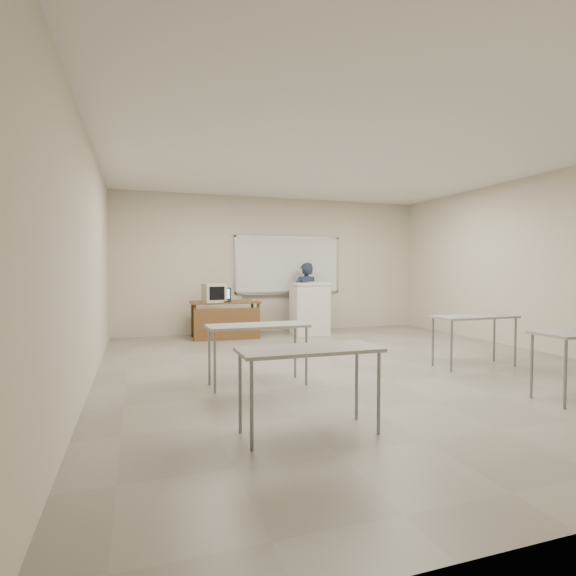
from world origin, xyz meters
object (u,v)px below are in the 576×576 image
object	(u,v)px
crt_monitor	(214,293)
laptop	(221,299)
keyboard	(318,282)
podium	(310,309)
mouse	(254,300)
instructor_desk	(226,312)
presenter	(306,297)
whiteboard	(288,266)

from	to	relation	value
crt_monitor	laptop	world-z (taller)	crt_monitor
crt_monitor	keyboard	bearing A→B (deg)	-10.15
podium	mouse	size ratio (longest dim) A/B	11.84
crt_monitor	instructor_desk	bearing A→B (deg)	-4.51
instructor_desk	presenter	xyz separation A→B (m)	(1.89, 0.48, 0.24)
whiteboard	laptop	bearing A→B (deg)	-154.82
laptop	presenter	world-z (taller)	presenter
laptop	presenter	size ratio (longest dim) A/B	0.24
laptop	keyboard	world-z (taller)	keyboard
crt_monitor	presenter	xyz separation A→B (m)	(2.14, 0.50, -0.16)
instructor_desk	keyboard	world-z (taller)	keyboard
crt_monitor	keyboard	xyz separation A→B (m)	(2.21, -0.10, 0.19)
whiteboard	laptop	size ratio (longest dim) A/B	6.73
whiteboard	instructor_desk	size ratio (longest dim) A/B	1.81
podium	mouse	bearing A→B (deg)	-174.83
keyboard	laptop	bearing A→B (deg)	175.24
whiteboard	mouse	xyz separation A→B (m)	(-1.03, -0.87, -0.71)
crt_monitor	presenter	size ratio (longest dim) A/B	0.29
podium	crt_monitor	size ratio (longest dim) A/B	2.47
crt_monitor	keyboard	world-z (taller)	keyboard
whiteboard	keyboard	distance (m)	1.03
whiteboard	instructor_desk	xyz separation A→B (m)	(-1.58, -0.78, -0.95)
whiteboard	laptop	xyz separation A→B (m)	(-1.68, -0.79, -0.67)
instructor_desk	keyboard	size ratio (longest dim) A/B	3.21
crt_monitor	laptop	xyz separation A→B (m)	(0.15, 0.00, -0.12)
whiteboard	podium	distance (m)	1.22
whiteboard	crt_monitor	world-z (taller)	whiteboard
podium	keyboard	xyz separation A→B (m)	(0.15, -0.12, 0.56)
presenter	podium	bearing A→B (deg)	81.91
podium	laptop	size ratio (longest dim) A/B	3.00
podium	keyboard	bearing A→B (deg)	-38.04
whiteboard	keyboard	size ratio (longest dim) A/B	5.80
keyboard	presenter	bearing A→B (deg)	93.97
podium	laptop	distance (m)	1.92
keyboard	crt_monitor	bearing A→B (deg)	175.51
whiteboard	presenter	bearing A→B (deg)	-43.27
mouse	keyboard	size ratio (longest dim) A/B	0.22
keyboard	presenter	xyz separation A→B (m)	(-0.06, 0.59, -0.34)
podium	crt_monitor	xyz separation A→B (m)	(-2.06, -0.02, 0.38)
whiteboard	podium	xyz separation A→B (m)	(0.23, -0.77, -0.93)
podium	keyboard	world-z (taller)	keyboard
instructor_desk	podium	size ratio (longest dim) A/B	1.24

